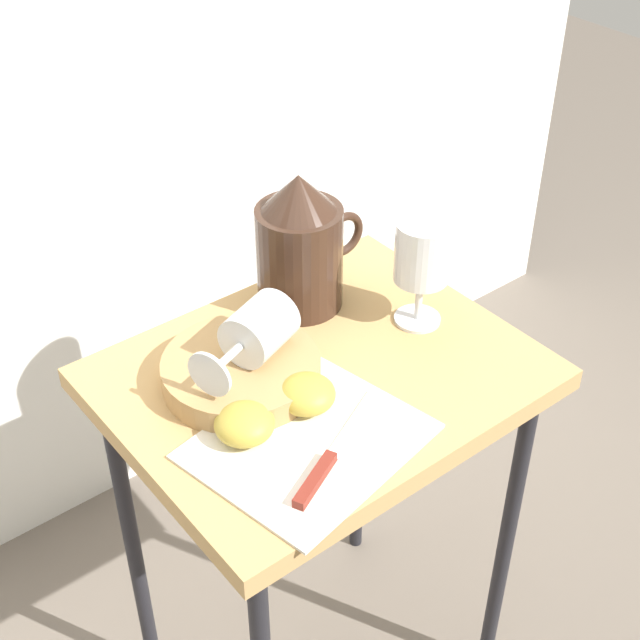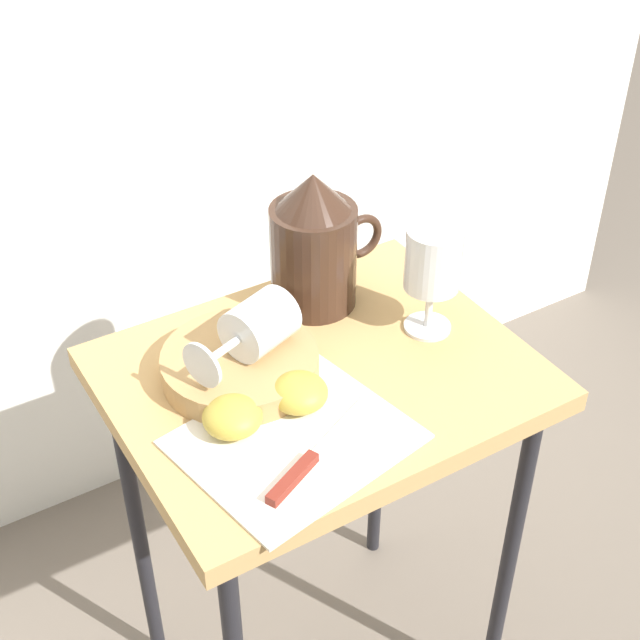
# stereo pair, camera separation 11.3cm
# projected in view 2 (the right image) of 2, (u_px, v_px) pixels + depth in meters

# --- Properties ---
(table) EXTENTS (0.53, 0.42, 0.67)m
(table) POSITION_uv_depth(u_px,v_px,m) (320.00, 413.00, 1.22)
(table) COLOR tan
(table) RESTS_ON ground_plane
(linen_napkin) EXTENTS (0.29, 0.26, 0.00)m
(linen_napkin) POSITION_uv_depth(u_px,v_px,m) (295.00, 439.00, 1.07)
(linen_napkin) COLOR silver
(linen_napkin) RESTS_ON table
(basket_tray) EXTENTS (0.20, 0.20, 0.03)m
(basket_tray) POSITION_uv_depth(u_px,v_px,m) (240.00, 365.00, 1.16)
(basket_tray) COLOR #AD8451
(basket_tray) RESTS_ON table
(pitcher) EXTENTS (0.17, 0.12, 0.20)m
(pitcher) POSITION_uv_depth(u_px,v_px,m) (314.00, 252.00, 1.25)
(pitcher) COLOR #382319
(pitcher) RESTS_ON table
(wine_glass_upright) EXTENTS (0.07, 0.07, 0.16)m
(wine_glass_upright) POSITION_uv_depth(u_px,v_px,m) (433.00, 265.00, 1.18)
(wine_glass_upright) COLOR silver
(wine_glass_upright) RESTS_ON table
(wine_glass_tipped_near) EXTENTS (0.16, 0.11, 0.07)m
(wine_glass_tipped_near) POSITION_uv_depth(u_px,v_px,m) (257.00, 326.00, 1.13)
(wine_glass_tipped_near) COLOR silver
(wine_glass_tipped_near) RESTS_ON basket_tray
(apple_half_left) EXTENTS (0.07, 0.07, 0.04)m
(apple_half_left) POSITION_uv_depth(u_px,v_px,m) (232.00, 417.00, 1.07)
(apple_half_left) COLOR #B29938
(apple_half_left) RESTS_ON linen_napkin
(apple_half_right) EXTENTS (0.07, 0.07, 0.04)m
(apple_half_right) POSITION_uv_depth(u_px,v_px,m) (299.00, 393.00, 1.10)
(apple_half_right) COLOR #B29938
(apple_half_right) RESTS_ON linen_napkin
(knife) EXTENTS (0.20, 0.10, 0.01)m
(knife) POSITION_uv_depth(u_px,v_px,m) (308.00, 462.00, 1.03)
(knife) COLOR silver
(knife) RESTS_ON linen_napkin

